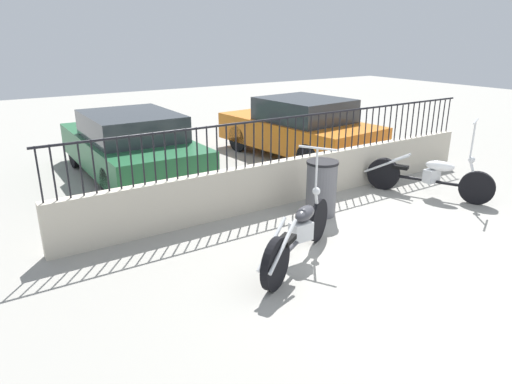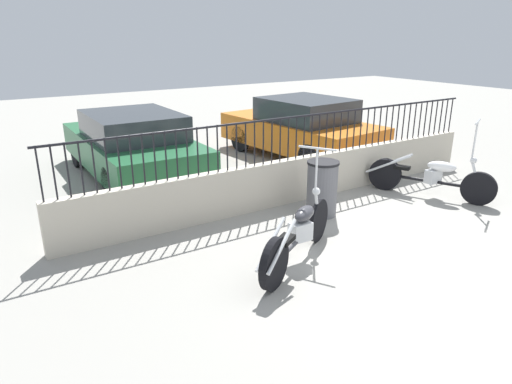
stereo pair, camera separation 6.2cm
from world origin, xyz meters
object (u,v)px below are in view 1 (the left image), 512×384
(trash_bin, at_px, (321,188))
(motorcycle_dark_grey, at_px, (297,236))
(car_green, at_px, (130,145))
(car_orange, at_px, (299,127))
(motorcycle_black, at_px, (422,175))

(trash_bin, bearing_deg, motorcycle_dark_grey, -140.51)
(motorcycle_dark_grey, height_order, car_green, motorcycle_dark_grey)
(motorcycle_dark_grey, distance_m, car_green, 4.89)
(trash_bin, xyz_separation_m, car_green, (-1.88, 3.71, 0.22))
(car_orange, bearing_deg, motorcycle_dark_grey, 136.18)
(motorcycle_dark_grey, bearing_deg, car_orange, 21.76)
(car_green, bearing_deg, motorcycle_black, -134.31)
(motorcycle_black, bearing_deg, motorcycle_dark_grey, -102.18)
(motorcycle_dark_grey, bearing_deg, motorcycle_black, -16.07)
(motorcycle_dark_grey, bearing_deg, trash_bin, 9.66)
(car_orange, bearing_deg, motorcycle_black, 176.76)
(motorcycle_dark_grey, relative_size, trash_bin, 2.07)
(car_orange, bearing_deg, car_green, 76.73)
(motorcycle_dark_grey, height_order, trash_bin, motorcycle_dark_grey)
(motorcycle_black, bearing_deg, car_green, -160.52)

